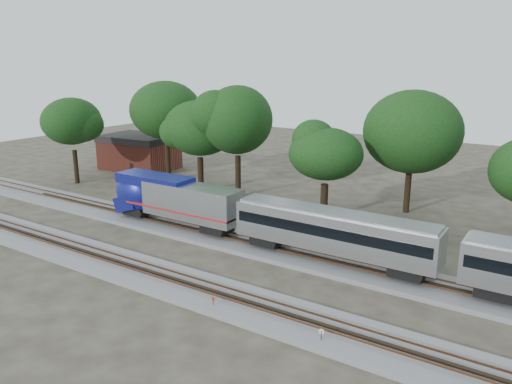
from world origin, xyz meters
TOP-DOWN VIEW (x-y plane):
  - ground at (0.00, 0.00)m, footprint 160.00×160.00m
  - track_far at (0.00, 6.00)m, footprint 160.00×5.00m
  - track_near at (0.00, -4.00)m, footprint 160.00×5.00m
  - switch_stand_red at (2.76, -5.57)m, footprint 0.32×0.10m
  - switch_stand_white at (11.06, -5.52)m, footprint 0.36×0.07m
  - switch_lever at (4.79, -5.96)m, footprint 0.58×0.47m
  - brick_building at (-35.64, 25.03)m, footprint 11.74×8.68m
  - tree_0 at (-36.08, 13.26)m, footprint 8.88×8.88m
  - tree_1 at (-26.64, 21.87)m, footprint 10.20×10.20m
  - tree_2 at (-18.55, 19.35)m, footprint 8.53×8.53m
  - tree_3 at (-12.90, 19.89)m, footprint 9.91×9.91m
  - tree_4 at (0.22, 17.53)m, footprint 7.36×7.36m
  - tree_5 at (7.15, 24.81)m, footprint 9.40×9.40m

SIDE VIEW (x-z plane):
  - ground at x=0.00m, z-range 0.00..0.00m
  - switch_lever at x=4.79m, z-range 0.00..0.30m
  - track_far at x=0.00m, z-range -0.16..0.57m
  - track_near at x=0.00m, z-range -0.16..0.57m
  - switch_stand_red at x=2.76m, z-range 0.14..1.15m
  - switch_stand_white at x=11.06m, z-range 0.16..1.29m
  - brick_building at x=-35.64m, z-range 0.02..5.41m
  - tree_4 at x=0.22m, z-range 2.03..12.40m
  - tree_2 at x=-18.55m, z-range 2.36..14.38m
  - tree_0 at x=-36.08m, z-range 2.46..14.98m
  - tree_5 at x=7.15m, z-range 2.61..15.86m
  - tree_3 at x=-12.90m, z-range 2.75..16.73m
  - tree_1 at x=-26.64m, z-range 2.83..17.22m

